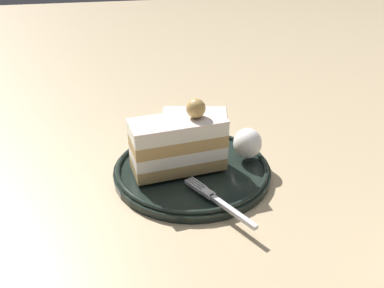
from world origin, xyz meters
name	(u,v)px	position (x,y,z in m)	size (l,w,h in m)	color
ground_plane	(207,164)	(0.00, 0.00, 0.00)	(2.40, 2.40, 0.00)	tan
dessert_plate	(192,169)	(-0.02, -0.02, 0.01)	(0.20, 0.20, 0.02)	black
cake_slice	(179,143)	(-0.04, -0.02, 0.05)	(0.12, 0.06, 0.09)	tan
whipped_cream_dollop	(247,143)	(0.05, -0.01, 0.04)	(0.04, 0.04, 0.04)	white
fork	(218,200)	(-0.01, -0.10, 0.02)	(0.06, 0.10, 0.00)	silver
folded_napkin	(195,114)	(0.01, 0.16, 0.00)	(0.11, 0.06, 0.00)	silver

